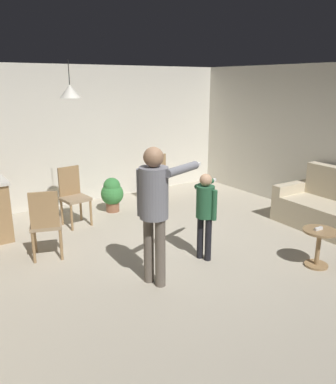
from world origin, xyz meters
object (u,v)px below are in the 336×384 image
person_child (205,207)px  potted_plant_corner (112,193)px  couch_floral (332,211)px  dining_chair_near_wall (73,194)px  person_adult (155,202)px  dining_chair_by_counter (156,175)px  side_table_by_couch (319,243)px  dining_chair_centre_back (46,222)px  spare_remote_on_table (319,229)px

person_child → potted_plant_corner: 2.60m
couch_floral → dining_chair_near_wall: bearing=54.8°
couch_floral → person_adult: size_ratio=1.08×
person_adult → dining_chair_by_counter: bearing=128.2°
side_table_by_couch → person_adult: person_adult is taller
dining_chair_centre_back → spare_remote_on_table: 3.66m
person_adult → dining_chair_centre_back: bearing=-167.7°
person_child → spare_remote_on_table: person_child is taller
couch_floral → spare_remote_on_table: (-1.37, -0.68, 0.21)m
couch_floral → dining_chair_by_counter: same height
person_adult → dining_chair_near_wall: bearing=162.3°
dining_chair_near_wall → dining_chair_centre_back: same height
person_adult → couch_floral: bearing=68.2°
couch_floral → dining_chair_near_wall: size_ratio=1.83×
couch_floral → side_table_by_couch: bearing=119.6°
person_adult → dining_chair_centre_back: (-0.88, 1.42, -0.51)m
couch_floral → person_child: person_child is taller
dining_chair_near_wall → dining_chair_centre_back: bearing=47.0°
couch_floral → potted_plant_corner: size_ratio=2.80×
side_table_by_couch → person_adult: bearing=157.6°
dining_chair_by_counter → person_adult: bearing=-97.9°
couch_floral → side_table_by_couch: 1.51m
dining_chair_by_counter → spare_remote_on_table: bearing=-62.7°
dining_chair_near_wall → couch_floral: bearing=135.9°
dining_chair_by_counter → dining_chair_near_wall: (-1.90, -0.37, 0.00)m
couch_floral → potted_plant_corner: (-2.60, 2.90, 0.03)m
side_table_by_couch → person_child: (-1.11, 1.03, 0.43)m
person_child → dining_chair_by_counter: size_ratio=1.22×
person_adult → dining_chair_by_counter: size_ratio=1.69×
person_adult → spare_remote_on_table: size_ratio=13.03×
side_table_by_couch → person_child: person_child is taller
side_table_by_couch → dining_chair_by_counter: dining_chair_by_counter is taller
couch_floral → potted_plant_corner: 3.89m
side_table_by_couch → person_adult: 2.31m
dining_chair_by_counter → dining_chair_near_wall: size_ratio=1.00×
side_table_by_couch → spare_remote_on_table: size_ratio=4.00×
person_adult → spare_remote_on_table: (2.01, -0.83, -0.51)m
side_table_by_couch → person_adult: (-2.03, 0.84, 0.72)m
person_child → spare_remote_on_table: bearing=27.5°
side_table_by_couch → dining_chair_near_wall: bearing=122.2°
person_child → potted_plant_corner: size_ratio=1.87×
person_child → dining_chair_near_wall: 2.53m
dining_chair_by_counter → spare_remote_on_table: size_ratio=7.69×
person_adult → potted_plant_corner: size_ratio=2.59×
person_adult → potted_plant_corner: (0.78, 2.75, -0.69)m
person_child → dining_chair_near_wall: size_ratio=1.22×
dining_chair_by_counter → dining_chair_near_wall: same height
dining_chair_near_wall → spare_remote_on_table: 3.93m
side_table_by_couch → person_adult: size_ratio=0.31×
couch_floral → person_adult: bearing=89.9°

